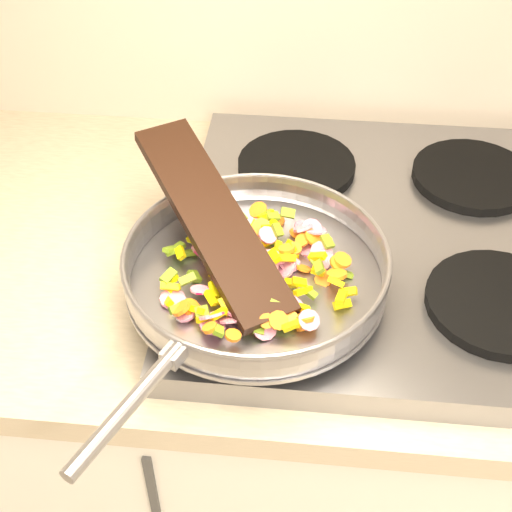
# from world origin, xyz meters

# --- Properties ---
(cooktop) EXTENTS (0.60, 0.60, 0.04)m
(cooktop) POSITION_xyz_m (-0.70, 1.67, 0.92)
(cooktop) COLOR #939399
(cooktop) RESTS_ON counter_top
(grate_fl) EXTENTS (0.19, 0.19, 0.02)m
(grate_fl) POSITION_xyz_m (-0.84, 1.52, 0.95)
(grate_fl) COLOR black
(grate_fl) RESTS_ON cooktop
(grate_fr) EXTENTS (0.19, 0.19, 0.02)m
(grate_fr) POSITION_xyz_m (-0.56, 1.52, 0.95)
(grate_fr) COLOR black
(grate_fr) RESTS_ON cooktop
(grate_bl) EXTENTS (0.19, 0.19, 0.02)m
(grate_bl) POSITION_xyz_m (-0.84, 1.81, 0.95)
(grate_bl) COLOR black
(grate_bl) RESTS_ON cooktop
(grate_br) EXTENTS (0.19, 0.19, 0.02)m
(grate_br) POSITION_xyz_m (-0.56, 1.81, 0.95)
(grate_br) COLOR black
(grate_br) RESTS_ON cooktop
(saute_pan) EXTENTS (0.38, 0.52, 0.05)m
(saute_pan) POSITION_xyz_m (-0.88, 1.52, 0.98)
(saute_pan) COLOR #9E9EA5
(saute_pan) RESTS_ON grate_fl
(vegetable_heap) EXTENTS (0.26, 0.27, 0.04)m
(vegetable_heap) POSITION_xyz_m (-0.88, 1.53, 0.98)
(vegetable_heap) COLOR olive
(vegetable_heap) RESTS_ON saute_pan
(wooden_spatula) EXTENTS (0.25, 0.32, 0.10)m
(wooden_spatula) POSITION_xyz_m (-0.94, 1.57, 1.02)
(wooden_spatula) COLOR black
(wooden_spatula) RESTS_ON saute_pan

